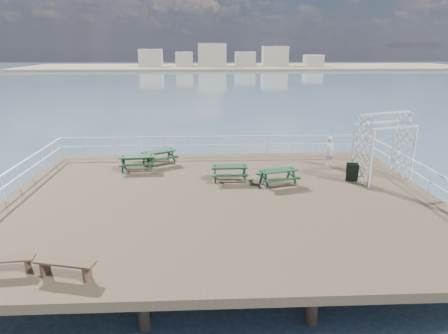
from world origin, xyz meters
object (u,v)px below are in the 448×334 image
(picnic_table_a, at_px, (159,154))
(picnic_table_c, at_px, (278,174))
(picnic_table_d, at_px, (230,170))
(trellis_arbor, at_px, (383,150))
(flat_bench_near, at_px, (6,262))
(picnic_table_b, at_px, (137,160))
(flat_bench_far, at_px, (65,265))
(person, at_px, (330,151))

(picnic_table_a, distance_m, picnic_table_c, 6.76)
(picnic_table_c, bearing_deg, picnic_table_d, 145.87)
(picnic_table_a, height_order, picnic_table_d, picnic_table_a)
(trellis_arbor, bearing_deg, picnic_table_d, 161.68)
(picnic_table_d, xyz_separation_m, trellis_arbor, (7.12, -0.19, 0.90))
(flat_bench_near, bearing_deg, trellis_arbor, 22.70)
(picnic_table_d, relative_size, trellis_arbor, 0.52)
(picnic_table_d, distance_m, flat_bench_near, 10.16)
(picnic_table_b, bearing_deg, flat_bench_far, -96.11)
(picnic_table_b, xyz_separation_m, trellis_arbor, (11.70, -2.06, 0.89))
(picnic_table_c, relative_size, flat_bench_near, 1.27)
(picnic_table_c, bearing_deg, flat_bench_near, -157.86)
(picnic_table_c, xyz_separation_m, flat_bench_near, (-8.84, -6.94, -0.19))
(flat_bench_near, bearing_deg, picnic_table_a, 67.95)
(flat_bench_near, bearing_deg, picnic_table_c, 32.47)
(flat_bench_near, bearing_deg, flat_bench_far, -16.00)
(picnic_table_b, relative_size, flat_bench_far, 1.04)
(picnic_table_a, height_order, picnic_table_b, picnic_table_a)
(picnic_table_a, distance_m, picnic_table_d, 4.59)
(picnic_table_a, distance_m, person, 9.01)
(picnic_table_b, bearing_deg, trellis_arbor, -13.90)
(picnic_table_c, relative_size, flat_bench_far, 1.13)
(picnic_table_a, bearing_deg, flat_bench_near, -134.87)
(flat_bench_far, distance_m, trellis_arbor, 14.40)
(picnic_table_d, bearing_deg, person, 21.07)
(picnic_table_a, xyz_separation_m, picnic_table_c, (5.76, -3.55, -0.02))
(flat_bench_far, xyz_separation_m, trellis_arbor, (12.07, 7.77, 1.06))
(picnic_table_c, bearing_deg, trellis_arbor, -10.10)
(flat_bench_far, xyz_separation_m, person, (10.33, 10.09, 0.41))
(flat_bench_far, bearing_deg, trellis_arbor, 46.41)
(flat_bench_near, height_order, trellis_arbor, trellis_arbor)
(picnic_table_b, xyz_separation_m, flat_bench_near, (-2.11, -9.52, -0.20))
(flat_bench_near, height_order, person, person)
(picnic_table_c, xyz_separation_m, trellis_arbor, (4.96, 0.51, 0.91))
(picnic_table_b, bearing_deg, picnic_table_c, -24.83)
(flat_bench_near, height_order, flat_bench_far, flat_bench_far)
(picnic_table_c, bearing_deg, person, 25.30)
(picnic_table_b, bearing_deg, person, -2.44)
(trellis_arbor, relative_size, person, 2.06)
(picnic_table_d, bearing_deg, flat_bench_near, -131.64)
(picnic_table_b, distance_m, trellis_arbor, 11.91)
(person, bearing_deg, picnic_table_b, 150.23)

